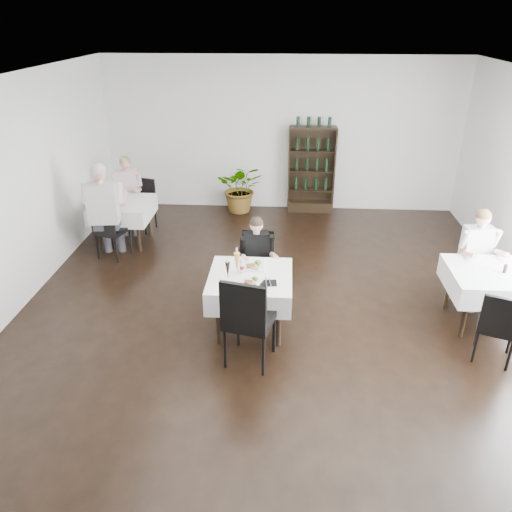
{
  "coord_description": "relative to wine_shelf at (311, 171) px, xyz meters",
  "views": [
    {
      "loc": [
        0.12,
        -5.41,
        3.7
      ],
      "look_at": [
        -0.24,
        0.2,
        0.94
      ],
      "focal_mm": 35.0,
      "sensor_mm": 36.0,
      "label": 1
    }
  ],
  "objects": [
    {
      "name": "main_chair_far",
      "position": [
        -0.87,
        -3.52,
        -0.28
      ],
      "size": [
        0.49,
        0.5,
        0.99
      ],
      "color": "black",
      "rests_on": "ground"
    },
    {
      "name": "left_chair_far",
      "position": [
        -3.15,
        -1.12,
        -0.31
      ],
      "size": [
        0.54,
        0.54,
        0.95
      ],
      "color": "black",
      "rests_on": "ground"
    },
    {
      "name": "right_table",
      "position": [
        2.1,
        -4.01,
        -0.23
      ],
      "size": [
        0.98,
        0.98,
        0.77
      ],
      "color": "black",
      "rests_on": "ground"
    },
    {
      "name": "main_table",
      "position": [
        -0.9,
        -4.31,
        -0.23
      ],
      "size": [
        1.03,
        1.03,
        0.77
      ],
      "color": "black",
      "rests_on": "ground"
    },
    {
      "name": "wine_shelf",
      "position": [
        0.0,
        0.0,
        0.0
      ],
      "size": [
        0.9,
        0.28,
        1.75
      ],
      "color": "black",
      "rests_on": "ground"
    },
    {
      "name": "pilsner_lager",
      "position": [
        -1.07,
        -4.25,
        0.06
      ],
      "size": [
        0.08,
        0.08,
        0.34
      ],
      "color": "gold",
      "rests_on": "main_table"
    },
    {
      "name": "diner_main",
      "position": [
        -0.86,
        -3.62,
        -0.12
      ],
      "size": [
        0.52,
        0.55,
        1.25
      ],
      "color": "#3A3A41",
      "rests_on": "ground"
    },
    {
      "name": "coke_bottle",
      "position": [
        -1.01,
        -4.25,
        0.01
      ],
      "size": [
        0.06,
        0.06,
        0.22
      ],
      "color": "silver",
      "rests_on": "main_table"
    },
    {
      "name": "room_shell",
      "position": [
        -0.6,
        -4.31,
        0.65
      ],
      "size": [
        9.0,
        9.0,
        9.0
      ],
      "color": "black",
      "rests_on": "ground"
    },
    {
      "name": "left_table",
      "position": [
        -3.3,
        -1.81,
        -0.23
      ],
      "size": [
        0.98,
        0.98,
        0.77
      ],
      "color": "black",
      "rests_on": "ground"
    },
    {
      "name": "potted_tree",
      "position": [
        -1.4,
        -0.11,
        -0.35
      ],
      "size": [
        0.91,
        0.79,
        1.0
      ],
      "primitive_type": "imported",
      "rotation": [
        0.0,
        0.0,
        0.01
      ],
      "color": "#255B1F",
      "rests_on": "ground"
    },
    {
      "name": "main_chair_near",
      "position": [
        -0.88,
        -5.07,
        -0.19
      ],
      "size": [
        0.63,
        0.63,
        1.14
      ],
      "color": "black",
      "rests_on": "ground"
    },
    {
      "name": "pepper_mill",
      "position": [
        2.26,
        -4.04,
        -0.02
      ],
      "size": [
        0.05,
        0.05,
        0.11
      ],
      "primitive_type": "cylinder",
      "rotation": [
        0.0,
        0.0,
        -0.1
      ],
      "color": "black",
      "rests_on": "right_table"
    },
    {
      "name": "diner_right_far",
      "position": [
        2.14,
        -3.47,
        -0.05
      ],
      "size": [
        0.55,
        0.57,
        1.37
      ],
      "color": "#3A3A41",
      "rests_on": "ground"
    },
    {
      "name": "plate_near",
      "position": [
        -0.87,
        -4.52,
        -0.06
      ],
      "size": [
        0.3,
        0.3,
        0.07
      ],
      "color": "white",
      "rests_on": "main_table"
    },
    {
      "name": "pilsner_dark",
      "position": [
        -1.17,
        -4.4,
        0.03
      ],
      "size": [
        0.06,
        0.06,
        0.26
      ],
      "color": "black",
      "rests_on": "main_table"
    },
    {
      "name": "diner_left_near",
      "position": [
        -3.35,
        -2.49,
        0.12
      ],
      "size": [
        0.66,
        0.68,
        1.66
      ],
      "color": "#3A3A41",
      "rests_on": "ground"
    },
    {
      "name": "left_chair_near",
      "position": [
        -3.35,
        -2.43,
        -0.29
      ],
      "size": [
        0.56,
        0.57,
        0.97
      ],
      "color": "black",
      "rests_on": "ground"
    },
    {
      "name": "plate_far",
      "position": [
        -0.87,
        -4.1,
        -0.06
      ],
      "size": [
        0.28,
        0.28,
        0.08
      ],
      "color": "white",
      "rests_on": "main_table"
    },
    {
      "name": "right_chair_far",
      "position": [
        2.13,
        -3.42,
        -0.31
      ],
      "size": [
        0.48,
        0.49,
        0.94
      ],
      "color": "black",
      "rests_on": "ground"
    },
    {
      "name": "diner_left_far",
      "position": [
        -3.38,
        -1.22,
        -0.04
      ],
      "size": [
        0.56,
        0.57,
        1.39
      ],
      "color": "#3A3A41",
      "rests_on": "ground"
    },
    {
      "name": "right_chair_near",
      "position": [
        1.96,
        -4.83,
        -0.32
      ],
      "size": [
        0.55,
        0.55,
        0.92
      ],
      "color": "black",
      "rests_on": "ground"
    },
    {
      "name": "napkin_cutlery",
      "position": [
        -0.67,
        -4.51,
        -0.07
      ],
      "size": [
        0.22,
        0.23,
        0.02
      ],
      "color": "black",
      "rests_on": "main_table"
    }
  ]
}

